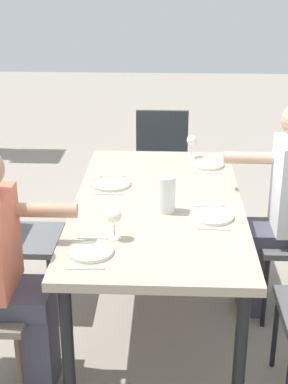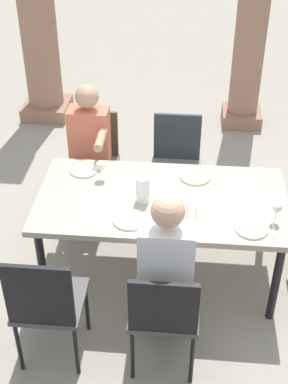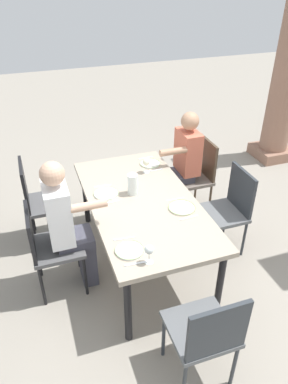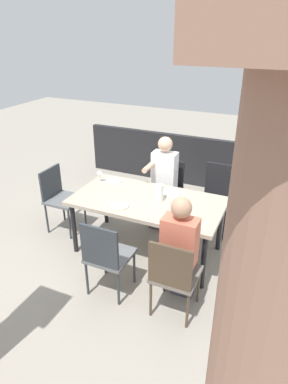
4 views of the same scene
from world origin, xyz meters
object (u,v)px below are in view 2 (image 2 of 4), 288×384
Objects in this scene: stone_column_near at (36,5)px; wine_glass_3 at (277,208)px; diner_man_white at (89,152)px; plate_2 at (195,176)px; wine_glass_0 at (101,166)px; chair_mid_south at (164,311)px; diner_woman_green at (167,269)px; chair_west_south at (46,302)px; water_pitcher at (143,190)px; chair_west_north at (94,156)px; dining_table at (162,205)px; stone_column_centre at (254,5)px; plate_0 at (84,170)px; chair_mid_north at (176,160)px; plate_1 at (130,220)px; plate_3 at (251,229)px.

stone_column_near is 16.79× the size of wine_glass_3.
diner_man_white reaches higher than plate_2.
plate_2 is (0.72, 0.09, -0.11)m from wine_glass_0.
stone_column_near is 3.03m from plate_2.
stone_column_near is at bearing 114.66° from chair_mid_south.
diner_woman_green is 8.03× the size of wine_glass_0.
chair_west_south reaches higher than water_pitcher.
chair_west_south is at bearing -75.97° from stone_column_near.
wine_glass_3 is at bearing -42.55° from plate_2.
stone_column_near is (-0.89, 1.76, 0.81)m from chair_west_north.
dining_table is 0.65× the size of stone_column_centre.
chair_west_south is at bearing -91.58° from plate_0.
water_pitcher reaches higher than chair_mid_north.
diner_woman_green reaches higher than chair_west_south.
chair_mid_north reaches higher than dining_table.
chair_west_south is 1.61m from diner_man_white.
water_pitcher is (-0.93, -2.71, -0.55)m from stone_column_centre.
dining_table is 0.97m from diner_man_white.
stone_column_centre is (1.46, 1.96, 0.71)m from diner_man_white.
chair_west_north is (-0.67, 0.90, -0.16)m from dining_table.
stone_column_centre is 2.83m from plate_0.
dining_table is 8.18× the size of plate_0.
chair_mid_north is at bearing 105.33° from plate_2.
chair_west_south is 0.80m from plate_1.
wine_glass_0 reaches higher than chair_west_north.
plate_1 is at bearing 52.94° from chair_west_south.
stone_column_centre is at bearing 58.79° from plate_0.
stone_column_near is 11.05× the size of plate_2.
diner_woman_green is (0.00, -1.61, 0.18)m from chair_mid_north.
dining_table is at bearing 53.54° from chair_west_south.
chair_mid_north is (0.74, 0.00, 0.00)m from chair_west_north.
water_pitcher reaches higher than plate_3.
stone_column_near is 0.96× the size of stone_column_centre.
stone_column_centre is at bearing 62.63° from wine_glass_0.
plate_0 is at bearing -85.59° from diner_man_white.
stone_column_centre reaches higher than dining_table.
diner_woman_green reaches higher than chair_mid_south.
plate_1 is 1.48× the size of wine_glass_3.
wine_glass_3 is at bearing -20.02° from plate_0.
stone_column_near is 12.05× the size of plate_0.
plate_0 is 1.38× the size of wine_glass_0.
chair_mid_south is 4.00m from stone_column_near.
stone_column_near is at bearing 114.62° from plate_1.
plate_3 is at bearing -1.55° from plate_1.
stone_column_near is (-0.89, 1.96, 0.65)m from diner_man_white.
chair_mid_south is 3.89× the size of plate_3.
diner_man_white is (-0.66, 0.70, -0.00)m from dining_table.
chair_west_north is 1.02× the size of chair_mid_south.
chair_west_south is 0.74m from chair_mid_south.
stone_column_near is (-0.89, 3.57, 0.78)m from chair_west_south.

